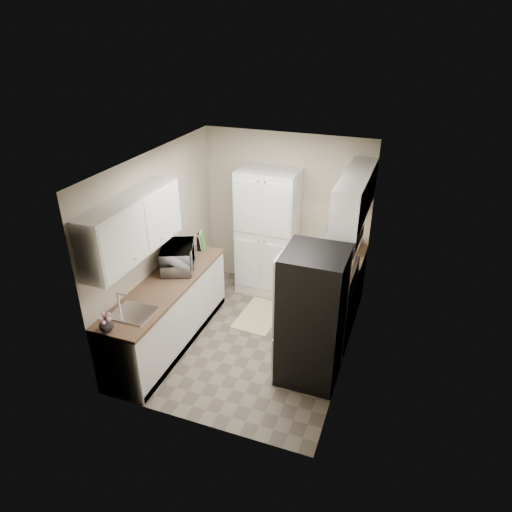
{
  "coord_description": "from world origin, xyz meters",
  "views": [
    {
      "loc": [
        1.84,
        -4.74,
        3.93
      ],
      "look_at": [
        0.04,
        0.15,
        1.22
      ],
      "focal_mm": 32.0,
      "sensor_mm": 36.0,
      "label": 1
    }
  ],
  "objects": [
    {
      "name": "ground",
      "position": [
        0.0,
        0.0,
        0.0
      ],
      "size": [
        3.2,
        3.2,
        0.0
      ],
      "primitive_type": "plane",
      "color": "#665B4C",
      "rests_on": "ground"
    },
    {
      "name": "room_shell",
      "position": [
        -0.02,
        -0.01,
        1.63
      ],
      "size": [
        2.64,
        3.24,
        2.52
      ],
      "color": "#B5AB92",
      "rests_on": "ground"
    },
    {
      "name": "pantry_cabinet",
      "position": [
        -0.2,
        1.32,
        1.0
      ],
      "size": [
        0.9,
        0.55,
        2.0
      ],
      "primitive_type": "cube",
      "color": "silver",
      "rests_on": "ground"
    },
    {
      "name": "base_cabinet_left",
      "position": [
        -0.99,
        -0.43,
        0.44
      ],
      "size": [
        0.6,
        2.3,
        0.88
      ],
      "primitive_type": "cube",
      "color": "silver",
      "rests_on": "ground"
    },
    {
      "name": "countertop_left",
      "position": [
        -0.99,
        -0.43,
        0.9
      ],
      "size": [
        0.63,
        2.33,
        0.04
      ],
      "primitive_type": "cube",
      "color": "brown",
      "rests_on": "base_cabinet_left"
    },
    {
      "name": "base_cabinet_right",
      "position": [
        0.99,
        1.19,
        0.44
      ],
      "size": [
        0.6,
        0.8,
        0.88
      ],
      "primitive_type": "cube",
      "color": "silver",
      "rests_on": "ground"
    },
    {
      "name": "countertop_right",
      "position": [
        0.99,
        1.19,
        0.9
      ],
      "size": [
        0.63,
        0.83,
        0.04
      ],
      "primitive_type": "cube",
      "color": "brown",
      "rests_on": "base_cabinet_right"
    },
    {
      "name": "electric_range",
      "position": [
        0.97,
        0.39,
        0.48
      ],
      "size": [
        0.71,
        0.78,
        1.13
      ],
      "color": "#B7B7BC",
      "rests_on": "ground"
    },
    {
      "name": "refrigerator",
      "position": [
        0.94,
        -0.41,
        0.85
      ],
      "size": [
        0.7,
        0.72,
        1.7
      ],
      "primitive_type": "cube",
      "color": "#B7B7BC",
      "rests_on": "ground"
    },
    {
      "name": "microwave",
      "position": [
        -1.02,
        -0.01,
        1.09
      ],
      "size": [
        0.62,
        0.72,
        0.34
      ],
      "primitive_type": "imported",
      "rotation": [
        0.0,
        0.0,
        1.98
      ],
      "color": "#AFAFB4",
      "rests_on": "countertop_left"
    },
    {
      "name": "wine_bottle",
      "position": [
        -1.0,
        0.57,
        1.05
      ],
      "size": [
        0.07,
        0.07,
        0.26
      ],
      "primitive_type": "cylinder",
      "color": "black",
      "rests_on": "countertop_left"
    },
    {
      "name": "flower_vase",
      "position": [
        -1.08,
        -1.52,
        1.0
      ],
      "size": [
        0.2,
        0.2,
        0.17
      ],
      "primitive_type": "imported",
      "rotation": [
        0.0,
        0.0,
        -0.25
      ],
      "color": "silver",
      "rests_on": "countertop_left"
    },
    {
      "name": "cutting_board",
      "position": [
        -0.97,
        0.63,
        1.05
      ],
      "size": [
        0.09,
        0.21,
        0.27
      ],
      "primitive_type": "cube",
      "rotation": [
        0.0,
        0.0,
        0.33
      ],
      "color": "#489639",
      "rests_on": "countertop_left"
    },
    {
      "name": "toaster_oven",
      "position": [
        0.97,
        1.28,
        1.04
      ],
      "size": [
        0.41,
        0.48,
        0.25
      ],
      "primitive_type": "cube",
      "rotation": [
        0.0,
        0.0,
        0.19
      ],
      "color": "#B8B8BE",
      "rests_on": "countertop_right"
    },
    {
      "name": "fruit_basket",
      "position": [
        1.0,
        1.29,
        1.22
      ],
      "size": [
        0.27,
        0.27,
        0.1
      ],
      "primitive_type": null,
      "rotation": [
        0.0,
        0.0,
        0.14
      ],
      "color": "orange",
      "rests_on": "toaster_oven"
    },
    {
      "name": "kitchen_mat",
      "position": [
        -0.05,
        0.55,
        0.01
      ],
      "size": [
        0.61,
        0.92,
        0.01
      ],
      "primitive_type": "cube",
      "rotation": [
        0.0,
        0.0,
        -0.06
      ],
      "color": "#C4BE85",
      "rests_on": "ground"
    }
  ]
}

